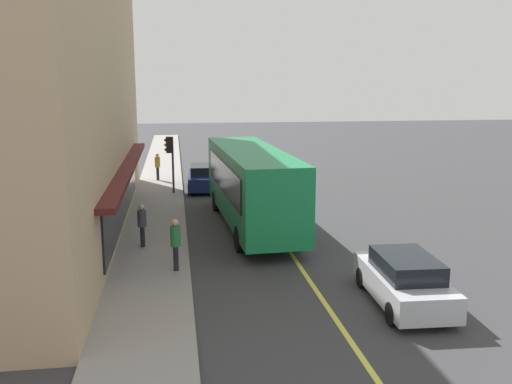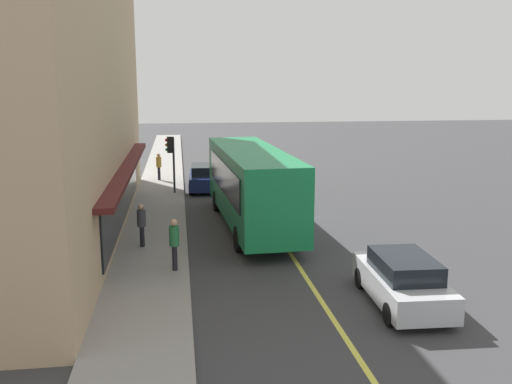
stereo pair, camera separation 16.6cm
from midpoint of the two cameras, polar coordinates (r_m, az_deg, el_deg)
ground at (r=27.63m, az=1.10°, el=-2.32°), size 120.00×120.00×0.00m
sidewalk at (r=27.31m, az=-9.82°, el=-2.48°), size 80.00×2.73×0.15m
lane_centre_stripe at (r=27.63m, az=1.10°, el=-2.31°), size 36.00×0.16×0.01m
bus at (r=24.97m, az=-0.31°, el=0.87°), size 11.25×3.09×3.50m
traffic_light at (r=32.21m, az=-8.47°, el=4.10°), size 0.30×0.52×3.20m
car_silver at (r=17.24m, az=14.84°, el=-8.63°), size 4.37×1.99×1.52m
car_navy at (r=33.89m, az=-5.09°, el=1.47°), size 4.36×1.98×1.52m
pedestrian_mid_block at (r=36.67m, az=-9.67°, el=2.81°), size 0.34×0.34×1.73m
pedestrian_near_storefront at (r=22.13m, az=-11.28°, el=-2.92°), size 0.34×0.34×1.67m
pedestrian_at_corner at (r=19.19m, az=-8.02°, el=-4.77°), size 0.34×0.34×1.79m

